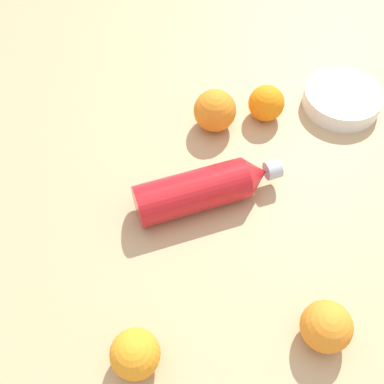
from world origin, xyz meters
name	(u,v)px	position (x,y,z in m)	size (l,w,h in m)	color
ground_plane	(194,213)	(0.00, 0.00, 0.00)	(2.40, 2.40, 0.00)	tan
water_bottle	(205,188)	(0.03, 0.00, 0.04)	(0.26, 0.18, 0.07)	red
orange_0	(266,103)	(0.27, 0.05, 0.04)	(0.07, 0.07, 0.07)	orange
orange_1	(215,111)	(0.19, 0.11, 0.04)	(0.08, 0.08, 0.08)	orange
orange_2	(326,326)	(-0.04, -0.29, 0.04)	(0.08, 0.08, 0.08)	orange
orange_3	(135,354)	(-0.25, -0.11, 0.04)	(0.07, 0.07, 0.07)	orange
ceramic_bowl	(342,99)	(0.40, -0.05, 0.02)	(0.16, 0.16, 0.04)	white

